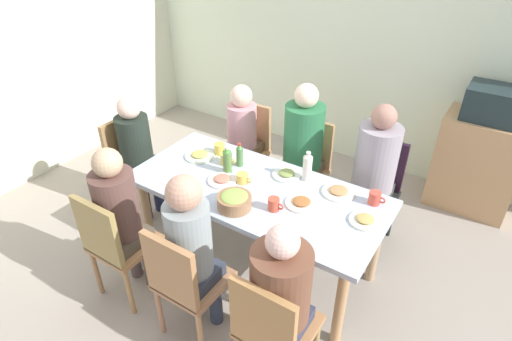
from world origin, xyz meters
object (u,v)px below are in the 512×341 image
plate_3 (222,180)px  cup_1 (193,193)px  plate_5 (287,174)px  cup_0 (375,198)px  chair_2 (374,186)px  chair_5 (115,242)px  bottle_1 (227,161)px  person_4 (241,133)px  dining_table (256,197)px  plate_0 (339,192)px  person_2 (375,166)px  chair_6 (306,164)px  bottle_0 (240,155)px  bottle_2 (307,167)px  person_5 (120,212)px  chair_3 (184,281)px  plate_4 (365,220)px  cup_3 (226,159)px  bowl_0 (234,200)px  cup_4 (243,178)px  cup_2 (274,204)px  cup_5 (220,149)px  person_6 (303,143)px  chair_4 (247,145)px  chair_0 (272,328)px  person_1 (137,147)px  microwave (496,104)px  person_3 (191,245)px  person_0 (281,293)px  chair_1 (132,161)px

plate_3 → cup_1: bearing=-97.7°
plate_5 → cup_0: bearing=2.2°
chair_2 → chair_5: bearing=-127.8°
plate_3 → cup_1: 0.28m
chair_2 → bottle_1: size_ratio=4.08×
person_4 → plate_3: person_4 is taller
dining_table → plate_0: plate_0 is taller
cup_1 → person_2: bearing=49.1°
chair_6 → bottle_0: (-0.27, -0.62, 0.31)m
dining_table → bottle_2: (0.25, 0.30, 0.19)m
person_5 → bottle_0: bearing=68.7°
chair_3 → cup_1: 0.61m
plate_4 → cup_3: bearing=175.9°
chair_3 → bowl_0: size_ratio=3.86×
person_5 → cup_4: 0.88m
person_2 → cup_2: bearing=-114.3°
plate_0 → cup_5: 1.03m
person_6 → person_4: bearing=-179.5°
cup_0 → cup_4: cup_0 is taller
chair_4 → plate_3: (0.37, -0.87, 0.23)m
cup_4 → chair_0: bearing=-47.4°
person_1 → bottle_2: bearing=11.3°
person_4 → plate_5: (0.73, -0.45, 0.06)m
chair_6 → microwave: size_ratio=1.88×
person_4 → plate_4: bearing=-24.5°
chair_0 → person_4: size_ratio=0.79×
chair_0 → microwave: (0.64, 2.55, 0.53)m
person_6 → microwave: bearing=39.0°
person_1 → bottle_2: 1.52m
person_4 → bottle_1: person_4 is taller
chair_3 → person_4: (-0.62, 1.52, 0.17)m
cup_1 → bottle_1: 0.40m
chair_0 → person_3: 0.67m
person_3 → plate_3: person_3 is taller
cup_5 → person_5: bearing=-96.8°
chair_3 → chair_6: 1.61m
person_6 → cup_3: size_ratio=10.20×
cup_5 → microwave: microwave is taller
chair_4 → person_6: size_ratio=0.70×
dining_table → bottle_2: size_ratio=7.97×
person_0 → chair_5: person_0 is taller
person_4 → cup_0: person_4 is taller
person_6 → person_2: bearing=-0.1°
person_2 → plate_0: (-0.10, -0.45, -0.01)m
dining_table → person_3: 0.72m
chair_2 → cup_1: (-0.92, -1.15, 0.26)m
person_5 → chair_6: bearing=67.6°
plate_0 → bottle_0: bottle_0 is taller
plate_0 → plate_5: (-0.42, -0.01, -0.00)m
chair_1 → chair_3: 1.54m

